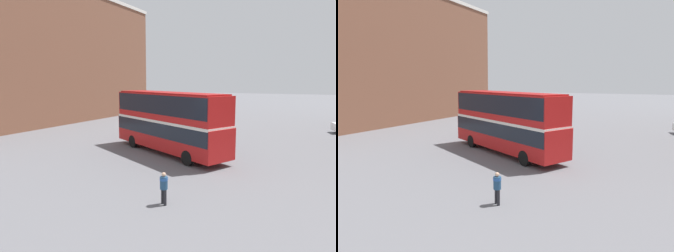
% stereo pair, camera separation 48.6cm
% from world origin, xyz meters
% --- Properties ---
extents(ground_plane, '(240.00, 240.00, 0.00)m').
position_xyz_m(ground_plane, '(0.00, 0.00, 0.00)').
color(ground_plane, slate).
extents(building_row_left, '(11.25, 38.43, 18.13)m').
position_xyz_m(building_row_left, '(-25.59, 9.56, 9.07)').
color(building_row_left, brown).
rests_on(building_row_left, ground_plane).
extents(double_decker_bus, '(11.43, 7.28, 4.81)m').
position_xyz_m(double_decker_bus, '(-1.35, 0.52, 2.75)').
color(double_decker_bus, red).
rests_on(double_decker_bus, ground_plane).
extents(pedestrian_foreground, '(0.53, 0.53, 1.54)m').
position_xyz_m(pedestrian_foreground, '(3.00, -8.53, 0.94)').
color(pedestrian_foreground, '#232328').
rests_on(pedestrian_foreground, ground_plane).
extents(parked_car_kerb_far, '(4.30, 2.51, 1.53)m').
position_xyz_m(parked_car_kerb_far, '(-7.78, 8.08, 0.77)').
color(parked_car_kerb_far, black).
rests_on(parked_car_kerb_far, ground_plane).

